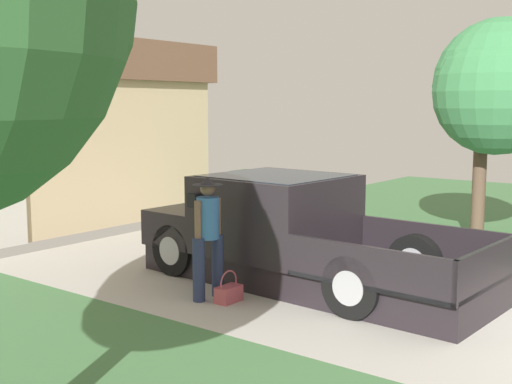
{
  "coord_description": "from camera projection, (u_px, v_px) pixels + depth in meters",
  "views": [
    {
      "loc": [
        -8.15,
        -1.19,
        2.62
      ],
      "look_at": [
        -0.68,
        4.51,
        1.38
      ],
      "focal_mm": 45.88,
      "sensor_mm": 36.0,
      "label": 1
    }
  ],
  "objects": [
    {
      "name": "pickup_truck",
      "position": [
        286.0,
        235.0,
        9.79
      ],
      "size": [
        2.2,
        5.36,
        1.59
      ],
      "rotation": [
        0.0,
        0.0,
        -0.05
      ],
      "color": "black",
      "rests_on": "ground"
    },
    {
      "name": "person_with_hat",
      "position": [
        208.0,
        233.0,
        8.83
      ],
      "size": [
        0.51,
        0.41,
        1.68
      ],
      "rotation": [
        0.0,
        0.0,
        -0.12
      ],
      "color": "navy",
      "rests_on": "ground"
    },
    {
      "name": "handbag",
      "position": [
        229.0,
        293.0,
        8.78
      ],
      "size": [
        0.37,
        0.21,
        0.44
      ],
      "color": "#B24C56",
      "rests_on": "ground"
    },
    {
      "name": "front_yard_tree",
      "position": [
        499.0,
        89.0,
        11.73
      ],
      "size": [
        2.54,
        2.45,
        4.2
      ],
      "color": "brown",
      "rests_on": "ground"
    },
    {
      "name": "wheeled_trash_bin",
      "position": [
        250.0,
        193.0,
        15.22
      ],
      "size": [
        0.6,
        0.72,
        1.12
      ],
      "color": "#286B38",
      "rests_on": "ground"
    }
  ]
}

